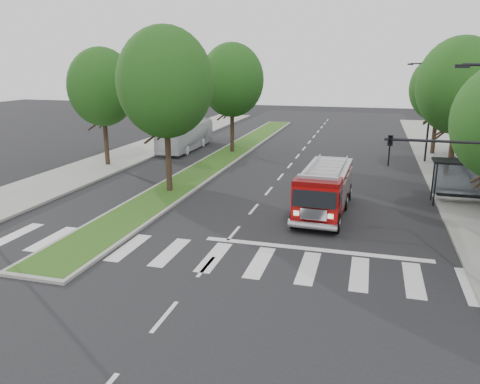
# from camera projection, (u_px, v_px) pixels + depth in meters

# --- Properties ---
(ground) EXTENTS (140.00, 140.00, 0.00)m
(ground) POSITION_uv_depth(u_px,v_px,m) (234.00, 233.00, 22.60)
(ground) COLOR black
(ground) RESTS_ON ground
(sidewalk_right) EXTENTS (5.00, 80.00, 0.15)m
(sidewalk_right) POSITION_uv_depth(u_px,v_px,m) (475.00, 196.00, 28.62)
(sidewalk_right) COLOR gray
(sidewalk_right) RESTS_ON ground
(sidewalk_left) EXTENTS (5.00, 80.00, 0.15)m
(sidewalk_left) POSITION_uv_depth(u_px,v_px,m) (88.00, 170.00, 35.61)
(sidewalk_left) COLOR gray
(sidewalk_left) RESTS_ON ground
(median) EXTENTS (3.00, 50.00, 0.15)m
(median) POSITION_uv_depth(u_px,v_px,m) (226.00, 156.00, 40.84)
(median) COLOR gray
(median) RESTS_ON ground
(bus_shelter) EXTENTS (3.20, 1.60, 2.61)m
(bus_shelter) POSITION_uv_depth(u_px,v_px,m) (461.00, 170.00, 26.72)
(bus_shelter) COLOR black
(bus_shelter) RESTS_ON ground
(tree_right_mid) EXTENTS (5.60, 5.60, 9.72)m
(tree_right_mid) POSITION_uv_depth(u_px,v_px,m) (460.00, 86.00, 30.89)
(tree_right_mid) COLOR black
(tree_right_mid) RESTS_ON ground
(tree_right_far) EXTENTS (5.00, 5.00, 8.73)m
(tree_right_far) POSITION_uv_depth(u_px,v_px,m) (439.00, 88.00, 40.34)
(tree_right_far) COLOR black
(tree_right_far) RESTS_ON ground
(tree_median_near) EXTENTS (5.80, 5.80, 10.16)m
(tree_median_near) POSITION_uv_depth(u_px,v_px,m) (165.00, 83.00, 27.90)
(tree_median_near) COLOR black
(tree_median_near) RESTS_ON ground
(tree_median_far) EXTENTS (5.60, 5.60, 9.72)m
(tree_median_far) POSITION_uv_depth(u_px,v_px,m) (232.00, 80.00, 40.99)
(tree_median_far) COLOR black
(tree_median_far) RESTS_ON ground
(tree_left_mid) EXTENTS (5.20, 5.20, 9.16)m
(tree_left_mid) POSITION_uv_depth(u_px,v_px,m) (102.00, 87.00, 35.72)
(tree_left_mid) COLOR black
(tree_left_mid) RESTS_ON ground
(streetlight_right_near) EXTENTS (4.08, 0.22, 8.00)m
(streetlight_right_near) POSITION_uv_depth(u_px,v_px,m) (480.00, 165.00, 15.61)
(streetlight_right_near) COLOR black
(streetlight_right_near) RESTS_ON ground
(streetlight_right_far) EXTENTS (2.11, 0.20, 8.00)m
(streetlight_right_far) POSITION_uv_depth(u_px,v_px,m) (428.00, 108.00, 37.29)
(streetlight_right_far) COLOR black
(streetlight_right_far) RESTS_ON ground
(fire_engine) EXTENTS (2.66, 7.86, 2.69)m
(fire_engine) POSITION_uv_depth(u_px,v_px,m) (325.00, 190.00, 25.41)
(fire_engine) COLOR #620505
(fire_engine) RESTS_ON ground
(city_bus) EXTENTS (2.42, 9.67, 2.68)m
(city_bus) POSITION_uv_depth(u_px,v_px,m) (186.00, 135.00, 44.14)
(city_bus) COLOR silver
(city_bus) RESTS_ON ground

